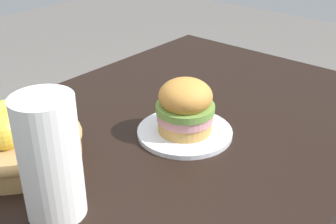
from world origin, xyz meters
TOP-DOWN VIEW (x-y plane):
  - dining_table at (0.00, 0.00)m, footprint 1.40×0.90m
  - plate at (0.04, -0.05)m, footprint 0.24×0.24m
  - sandwich at (0.04, -0.05)m, footprint 0.14×0.14m
  - fruit_basket at (-0.28, 0.18)m, footprint 0.29×0.29m
  - paper_towel_roll at (-0.34, -0.05)m, footprint 0.11×0.11m

SIDE VIEW (x-z plane):
  - dining_table at x=0.00m, z-range 0.27..1.02m
  - plate at x=0.04m, z-range 0.75..0.76m
  - fruit_basket at x=-0.28m, z-range 0.73..0.86m
  - sandwich at x=0.04m, z-range 0.76..0.90m
  - paper_towel_roll at x=-0.34m, z-range 0.75..0.99m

